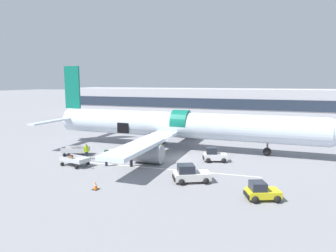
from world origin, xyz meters
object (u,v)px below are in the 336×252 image
(baggage_tug_lead, at_px, (190,174))
(baggage_cart_queued, at_px, (77,151))
(airplane, at_px, (177,126))
(ground_crew_loader_a, at_px, (131,158))
(baggage_cart_loading, at_px, (115,155))
(baggage_tug_rear, at_px, (261,192))
(ground_crew_driver, at_px, (86,151))
(ground_crew_marshal, at_px, (106,158))
(baggage_cart_empty, at_px, (75,161))
(ground_crew_helper, at_px, (137,148))
(ground_crew_loader_b, at_px, (151,148))
(baggage_tug_mid, at_px, (214,156))
(ground_crew_supervisor, at_px, (160,149))

(baggage_tug_lead, relative_size, baggage_cart_queued, 0.87)
(airplane, height_order, baggage_tug_lead, airplane)
(airplane, xyz_separation_m, ground_crew_loader_a, (-1.89, -9.72, -2.17))
(airplane, relative_size, baggage_cart_loading, 10.21)
(baggage_tug_rear, relative_size, ground_crew_driver, 1.60)
(baggage_tug_rear, distance_m, ground_crew_marshal, 16.35)
(baggage_cart_empty, bearing_deg, airplane, 56.49)
(baggage_cart_empty, bearing_deg, baggage_cart_loading, 56.44)
(ground_crew_marshal, bearing_deg, baggage_cart_empty, -162.05)
(baggage_tug_lead, height_order, ground_crew_helper, ground_crew_helper)
(ground_crew_loader_b, bearing_deg, ground_crew_loader_a, -92.04)
(baggage_cart_queued, bearing_deg, ground_crew_marshal, -26.20)
(ground_crew_driver, distance_m, ground_crew_marshal, 3.96)
(baggage_cart_loading, bearing_deg, ground_crew_loader_b, 41.11)
(baggage_cart_loading, xyz_separation_m, ground_crew_loader_a, (3.15, -2.10, 0.46))
(ground_crew_loader_a, bearing_deg, baggage_tug_rear, -19.39)
(ground_crew_loader_b, relative_size, ground_crew_helper, 1.06)
(baggage_tug_mid, height_order, ground_crew_marshal, baggage_tug_mid)
(baggage_cart_loading, height_order, baggage_cart_queued, baggage_cart_loading)
(baggage_tug_mid, xyz_separation_m, ground_crew_loader_b, (-7.64, 0.11, 0.25))
(baggage_tug_mid, xyz_separation_m, baggage_cart_queued, (-16.31, -2.71, -0.19))
(ground_crew_loader_b, xyz_separation_m, ground_crew_driver, (-6.34, -4.11, 0.02))
(ground_crew_driver, xyz_separation_m, ground_crew_marshal, (3.61, -1.64, -0.10))
(ground_crew_driver, xyz_separation_m, ground_crew_helper, (4.65, 3.77, -0.07))
(ground_crew_loader_b, bearing_deg, baggage_tug_rear, -36.42)
(baggage_tug_lead, xyz_separation_m, ground_crew_supervisor, (-5.91, 7.75, 0.19))
(airplane, height_order, baggage_cart_loading, airplane)
(baggage_tug_rear, xyz_separation_m, ground_crew_loader_b, (-13.13, 9.69, 0.32))
(ground_crew_supervisor, height_order, ground_crew_marshal, ground_crew_supervisor)
(airplane, xyz_separation_m, baggage_tug_lead, (5.28, -12.36, -2.40))
(baggage_cart_empty, distance_m, ground_crew_marshal, 3.34)
(ground_crew_loader_b, xyz_separation_m, ground_crew_helper, (-1.69, -0.34, -0.05))
(ground_crew_marshal, bearing_deg, ground_crew_loader_a, 16.14)
(airplane, height_order, ground_crew_marshal, airplane)
(ground_crew_driver, height_order, ground_crew_marshal, ground_crew_driver)
(airplane, relative_size, baggage_tug_mid, 13.51)
(baggage_cart_loading, relative_size, ground_crew_loader_b, 2.16)
(ground_crew_loader_a, xyz_separation_m, ground_crew_supervisor, (1.27, 5.11, -0.04))
(ground_crew_loader_a, bearing_deg, baggage_cart_loading, 146.41)
(baggage_cart_empty, xyz_separation_m, ground_crew_marshal, (3.16, 1.02, 0.35))
(baggage_tug_mid, bearing_deg, ground_crew_loader_b, 179.16)
(ground_crew_driver, distance_m, ground_crew_supervisor, 8.54)
(ground_crew_loader_b, bearing_deg, ground_crew_helper, -168.74)
(airplane, distance_m, baggage_cart_loading, 9.51)
(baggage_tug_rear, distance_m, ground_crew_driver, 20.26)
(baggage_tug_lead, bearing_deg, ground_crew_marshal, 168.98)
(baggage_tug_lead, height_order, baggage_tug_rear, baggage_tug_lead)
(ground_crew_loader_b, bearing_deg, ground_crew_marshal, -115.46)
(baggage_tug_lead, distance_m, baggage_tug_mid, 7.55)
(ground_crew_helper, height_order, ground_crew_marshal, ground_crew_helper)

